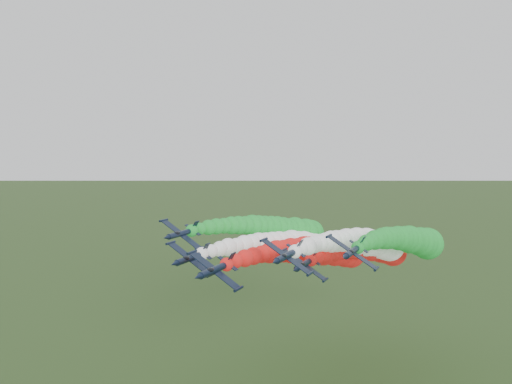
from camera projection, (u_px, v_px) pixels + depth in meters
jet_lead at (323, 252)px, 125.97m from camera, size 14.67×77.24×16.48m
jet_inner_left at (299, 245)px, 137.32m from camera, size 15.18×77.76×16.99m
jet_inner_right at (369, 243)px, 132.67m from camera, size 15.15×77.72×16.96m
jet_outer_left at (285, 229)px, 148.50m from camera, size 14.93×77.50×16.74m
jet_outer_right at (412, 241)px, 135.67m from camera, size 15.49×78.06×17.30m
jet_trail at (374, 250)px, 143.87m from camera, size 15.15×77.72×16.95m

